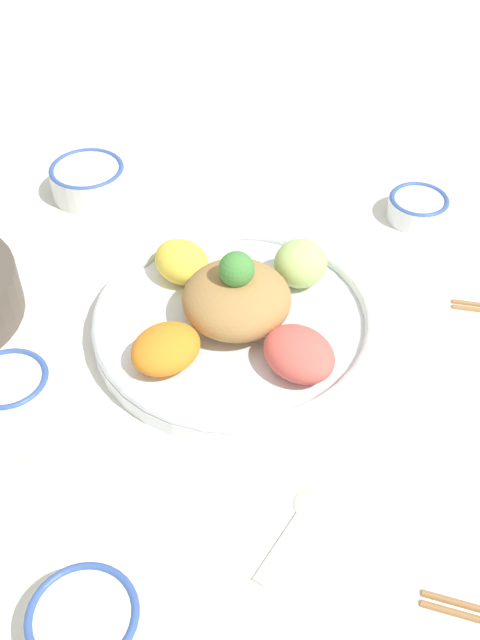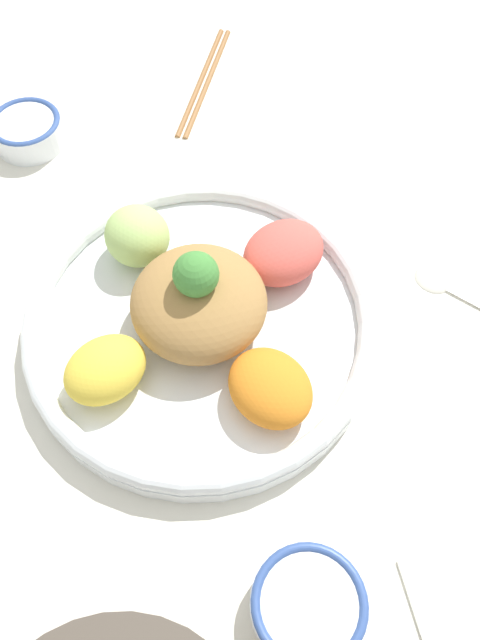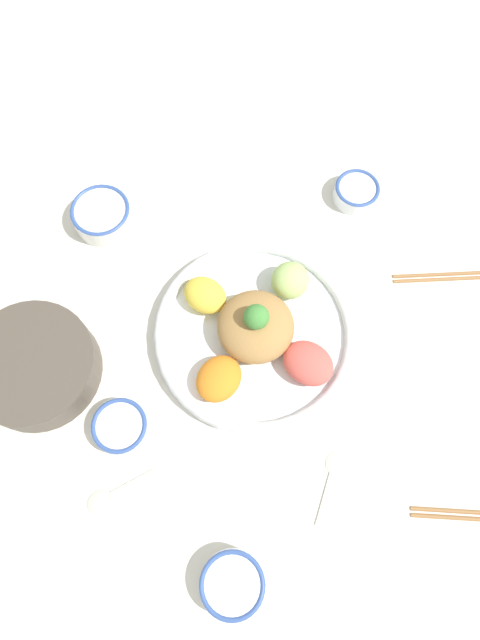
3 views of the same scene
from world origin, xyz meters
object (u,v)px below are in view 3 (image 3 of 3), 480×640
serving_spoon_extra (112,495)px  side_serving_bowl (34,366)px  sauce_bowl_red (356,192)px  sauce_bowl_dark (232,584)px  rice_bowl_blue (102,215)px  rice_bowl_plain (120,427)px  serving_spoon_main (332,478)px  salad_platter (256,332)px  chopsticks_pair_near (453,276)px

serving_spoon_extra → side_serving_bowl: bearing=96.0°
sauce_bowl_red → sauce_bowl_dark: 0.72m
rice_bowl_blue → rice_bowl_plain: rice_bowl_blue is taller
serving_spoon_main → sauce_bowl_red: bearing=-169.1°
sauce_bowl_red → serving_spoon_main: bearing=91.4°
salad_platter → serving_spoon_main: 0.27m
chopsticks_pair_near → serving_spoon_extra: size_ratio=1.99×
chopsticks_pair_near → serving_spoon_extra: (0.52, 0.48, -0.00)m
salad_platter → sauce_bowl_red: size_ratio=4.09×
side_serving_bowl → serving_spoon_main: size_ratio=1.72×
sauce_bowl_red → rice_bowl_plain: sauce_bowl_red is taller
salad_platter → serving_spoon_main: salad_platter is taller
sauce_bowl_red → serving_spoon_extra: bearing=61.8°
side_serving_bowl → chopsticks_pair_near: bearing=-156.8°
serving_spoon_extra → sauce_bowl_dark: bearing=-61.4°
serving_spoon_main → salad_platter: bearing=-134.2°
sauce_bowl_red → chopsticks_pair_near: size_ratio=0.39×
sauce_bowl_red → chopsticks_pair_near: sauce_bowl_red is taller
salad_platter → rice_bowl_plain: salad_platter is taller
rice_bowl_plain → rice_bowl_blue: bearing=-71.4°
rice_bowl_blue → chopsticks_pair_near: (-0.66, 0.00, -0.02)m
chopsticks_pair_near → serving_spoon_main: (0.18, 0.39, -0.00)m
sauce_bowl_red → serving_spoon_extra: (0.33, 0.62, -0.02)m
rice_bowl_plain → serving_spoon_extra: size_ratio=0.83×
rice_bowl_plain → serving_spoon_main: rice_bowl_plain is taller
sauce_bowl_dark → serving_spoon_main: sauce_bowl_dark is taller
sauce_bowl_dark → side_serving_bowl: size_ratio=0.46×
sauce_bowl_dark → serving_spoon_main: 0.22m
salad_platter → side_serving_bowl: 0.38m
side_serving_bowl → chopsticks_pair_near: side_serving_bowl is taller
serving_spoon_extra → rice_bowl_blue: bearing=67.8°
sauce_bowl_red → serving_spoon_main: 0.53m
chopsticks_pair_near → serving_spoon_main: chopsticks_pair_near is taller
sauce_bowl_red → rice_bowl_blue: rice_bowl_blue is taller
rice_bowl_blue → side_serving_bowl: side_serving_bowl is taller
salad_platter → serving_spoon_extra: salad_platter is taller
rice_bowl_blue → serving_spoon_main: size_ratio=0.89×
sauce_bowl_dark → sauce_bowl_red: bearing=-99.5°
rice_bowl_blue → sauce_bowl_dark: rice_bowl_blue is taller
salad_platter → side_serving_bowl: size_ratio=1.64×
rice_bowl_blue → side_serving_bowl: bearing=83.3°
sauce_bowl_dark → serving_spoon_main: (-0.13, -0.18, -0.02)m
sauce_bowl_red → serving_spoon_main: sauce_bowl_red is taller
side_serving_bowl → chopsticks_pair_near: 0.76m
side_serving_bowl → serving_spoon_extra: size_ratio=1.94×
salad_platter → serving_spoon_main: bearing=126.3°
serving_spoon_main → sauce_bowl_dark: bearing=-27.3°
sauce_bowl_dark → serving_spoon_extra: size_ratio=0.89×
side_serving_bowl → serving_spoon_main: (-0.51, 0.09, -0.03)m
sauce_bowl_red → chopsticks_pair_near: 0.24m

